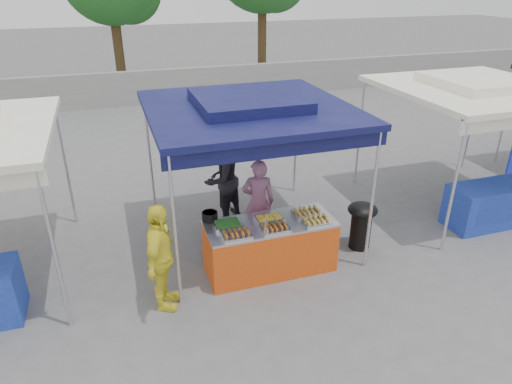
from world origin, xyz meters
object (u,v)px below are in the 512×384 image
object	(u,v)px
vendor_table	(270,246)
customer_person	(161,258)
cooking_pot	(210,216)
wok_burner	(361,222)
helper_man	(221,179)
vendor_woman	(258,202)

from	to	relation	value
vendor_table	customer_person	world-z (taller)	customer_person
vendor_table	cooking_pot	bearing A→B (deg)	157.60
vendor_table	wok_burner	world-z (taller)	vendor_table
vendor_table	cooking_pot	xyz separation A→B (m)	(-0.86, 0.36, 0.50)
vendor_table	helper_man	distance (m)	1.90
customer_person	helper_man	bearing A→B (deg)	-10.61
vendor_table	helper_man	world-z (taller)	helper_man
wok_burner	customer_person	bearing A→B (deg)	172.76
cooking_pot	wok_burner	world-z (taller)	cooking_pot
vendor_table	wok_burner	xyz separation A→B (m)	(1.69, 0.12, 0.08)
vendor_table	wok_burner	size ratio (longest dim) A/B	2.36
vendor_table	cooking_pot	world-z (taller)	cooking_pot
cooking_pot	helper_man	xyz separation A→B (m)	(0.54, 1.46, -0.06)
vendor_table	vendor_woman	distance (m)	0.93
cooking_pot	wok_burner	bearing A→B (deg)	-5.17
wok_burner	customer_person	world-z (taller)	customer_person
vendor_table	vendor_woman	world-z (taller)	vendor_woman
helper_man	wok_burner	bearing A→B (deg)	102.00
helper_man	customer_person	distance (m)	2.61
vendor_table	customer_person	size ratio (longest dim) A/B	1.24
wok_burner	helper_man	bearing A→B (deg)	124.17
cooking_pot	helper_man	bearing A→B (deg)	69.55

